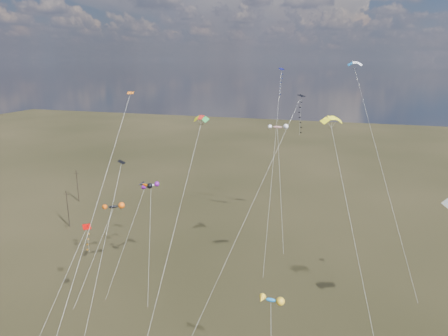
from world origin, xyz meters
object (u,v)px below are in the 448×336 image
(parafoil_yellow, at_px, (332,119))
(utility_pole_far, at_px, (77,186))
(utility_pole_near, at_px, (68,208))
(novelty_black_orange, at_px, (113,207))
(diamond_black_high, at_px, (295,127))

(parafoil_yellow, bearing_deg, utility_pole_far, 157.47)
(utility_pole_far, bearing_deg, utility_pole_near, -60.26)
(parafoil_yellow, distance_m, novelty_black_orange, 35.28)
(utility_pole_near, height_order, diamond_black_high, diamond_black_high)
(utility_pole_near, bearing_deg, diamond_black_high, -8.18)
(diamond_black_high, xyz_separation_m, parafoil_yellow, (5.42, -4.38, 1.98))
(utility_pole_near, height_order, parafoil_yellow, parafoil_yellow)
(utility_pole_far, height_order, novelty_black_orange, novelty_black_orange)
(utility_pole_near, height_order, utility_pole_far, same)
(utility_pole_far, xyz_separation_m, parafoil_yellow, (60.70, -25.18, 22.60))
(parafoil_yellow, bearing_deg, novelty_black_orange, -173.51)
(utility_pole_far, height_order, diamond_black_high, diamond_black_high)
(utility_pole_near, height_order, novelty_black_orange, novelty_black_orange)
(utility_pole_near, xyz_separation_m, parafoil_yellow, (52.70, -11.18, 22.60))
(utility_pole_near, relative_size, parafoil_yellow, 0.29)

